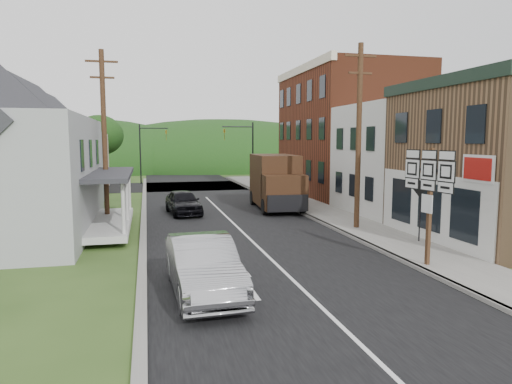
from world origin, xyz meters
TOP-DOWN VIEW (x-y plane):
  - ground at (0.00, 0.00)m, footprint 120.00×120.00m
  - road at (0.00, 10.00)m, footprint 9.00×90.00m
  - cross_road at (0.00, 27.00)m, footprint 60.00×9.00m
  - sidewalk_right at (5.90, 8.00)m, footprint 2.80×55.00m
  - curb_right at (4.55, 8.00)m, footprint 0.20×55.00m
  - curb_left at (-4.65, 8.00)m, footprint 0.30×55.00m
  - storefront_white at (11.30, 7.50)m, footprint 8.00×7.00m
  - storefront_red at (11.30, 17.00)m, footprint 8.00×12.00m
  - house_blue at (-11.00, 17.00)m, footprint 7.14×8.16m
  - house_cream at (-11.50, 26.00)m, footprint 7.14×8.16m
  - utility_pole_right at (5.60, 3.50)m, footprint 1.60×0.26m
  - utility_pole_left at (-6.50, 8.00)m, footprint 1.60×0.26m
  - traffic_signal_right at (4.30, 23.50)m, footprint 2.87×0.20m
  - traffic_signal_left at (-4.30, 30.50)m, footprint 2.87×0.20m
  - tree_left_d at (-9.00, 32.00)m, footprint 4.80×4.80m
  - forested_ridge at (0.00, 55.00)m, footprint 90.00×30.00m
  - silver_sedan at (-2.92, -4.15)m, footprint 1.96×5.06m
  - dark_sedan at (-2.34, 10.32)m, footprint 2.19×4.44m
  - delivery_van at (3.61, 10.98)m, footprint 2.94×6.37m
  - route_sign_cluster at (4.89, -3.33)m, footprint 0.38×2.29m
  - warning_sign at (6.78, 0.00)m, footprint 0.31×0.67m

SIDE VIEW (x-z plane):
  - ground at x=0.00m, z-range 0.00..0.00m
  - road at x=0.00m, z-range -0.01..0.01m
  - cross_road at x=0.00m, z-range -0.01..0.01m
  - forested_ridge at x=0.00m, z-range -8.00..8.00m
  - curb_left at x=-4.65m, z-range 0.00..0.12m
  - sidewalk_right at x=5.90m, z-range 0.00..0.15m
  - curb_right at x=4.55m, z-range 0.00..0.15m
  - dark_sedan at x=-2.34m, z-range 0.00..1.45m
  - silver_sedan at x=-2.92m, z-range 0.00..1.64m
  - delivery_van at x=3.61m, z-range 0.02..3.50m
  - warning_sign at x=6.78m, z-range 0.51..3.13m
  - route_sign_cluster at x=4.89m, z-range 0.74..4.77m
  - storefront_white at x=11.30m, z-range 0.00..6.50m
  - house_blue at x=-11.00m, z-range 0.05..7.33m
  - house_cream at x=-11.50m, z-range 0.05..7.33m
  - traffic_signal_right at x=4.30m, z-range 0.76..6.76m
  - traffic_signal_left at x=-4.30m, z-range 0.76..6.76m
  - utility_pole_right at x=5.60m, z-range 0.16..9.16m
  - utility_pole_left at x=-6.50m, z-range 0.16..9.16m
  - tree_left_d at x=-9.00m, z-range 1.41..8.35m
  - storefront_red at x=11.30m, z-range 0.00..10.00m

